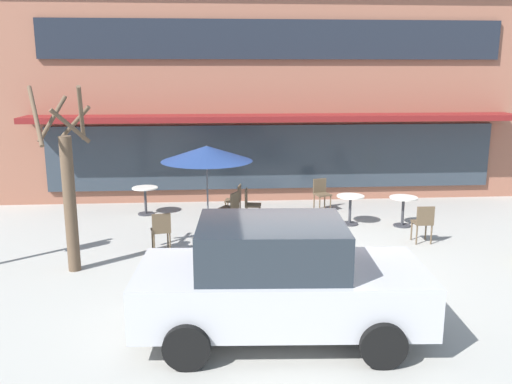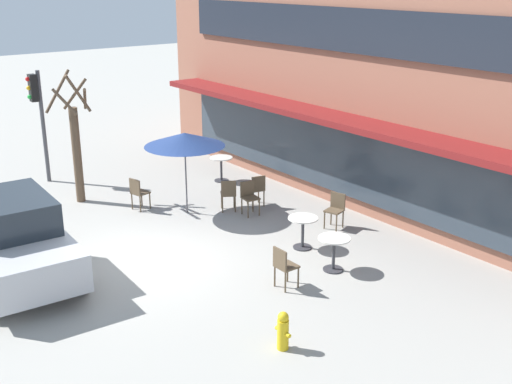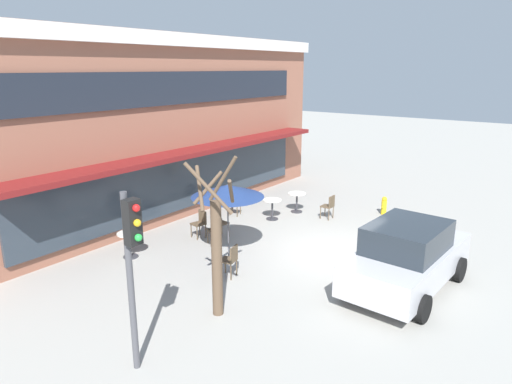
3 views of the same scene
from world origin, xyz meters
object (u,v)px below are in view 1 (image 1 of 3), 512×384
cafe_table_near_wall (350,205)px  cafe_chair_3 (250,203)px  street_tree (68,189)px  cafe_table_by_tree (145,196)px  cafe_chair_1 (236,198)px  cafe_table_streetside (403,206)px  patio_umbrella_green_folded (207,154)px  cafe_chair_0 (161,229)px  parked_sedan (278,280)px  cafe_chair_5 (231,206)px  cafe_chair_4 (423,221)px  cafe_chair_2 (321,192)px

cafe_table_near_wall → cafe_chair_3: 2.56m
cafe_table_near_wall → street_tree: street_tree is taller
cafe_table_by_tree → cafe_chair_1: bearing=-11.7°
cafe_table_streetside → patio_umbrella_green_folded: bearing=-172.3°
cafe_table_by_tree → cafe_chair_0: size_ratio=0.85×
cafe_chair_1 → cafe_chair_3: (0.36, -0.53, 0.00)m
cafe_table_by_tree → cafe_chair_3: bearing=-20.3°
patio_umbrella_green_folded → parked_sedan: (1.09, -4.87, -1.14)m
cafe_chair_3 → cafe_chair_5: size_ratio=1.00×
cafe_table_near_wall → cafe_chair_4: bearing=-52.0°
parked_sedan → cafe_table_near_wall: bearing=66.5°
cafe_chair_2 → cafe_chair_5: same height
street_tree → cafe_table_near_wall: bearing=24.1°
cafe_chair_3 → cafe_chair_5: 0.59m
cafe_chair_4 → cafe_table_by_tree: bearing=155.4°
cafe_chair_2 → cafe_chair_5: bearing=-150.5°
cafe_table_near_wall → cafe_chair_4: 2.09m
cafe_table_by_tree → cafe_chair_0: bearing=-77.1°
cafe_chair_4 → cafe_chair_3: bearing=152.4°
cafe_table_by_tree → cafe_chair_4: size_ratio=0.85×
cafe_chair_5 → parked_sedan: parked_sedan is taller
cafe_chair_2 → street_tree: size_ratio=0.25×
cafe_chair_2 → patio_umbrella_green_folded: bearing=-142.5°
parked_sedan → cafe_chair_1: bearing=93.2°
cafe_chair_0 → cafe_chair_4: (5.90, 0.18, 0.00)m
cafe_chair_4 → parked_sedan: bearing=-132.6°
patio_umbrella_green_folded → parked_sedan: 5.12m
cafe_chair_1 → cafe_chair_5: bearing=-99.7°
cafe_table_by_tree → cafe_chair_5: bearing=-30.4°
cafe_table_streetside → cafe_chair_0: cafe_chair_0 is taller
cafe_chair_2 → cafe_chair_3: 2.38m
patio_umbrella_green_folded → cafe_chair_4: patio_umbrella_green_folded is taller
cafe_chair_3 → cafe_chair_1: bearing=123.8°
cafe_chair_4 → street_tree: street_tree is taller
cafe_chair_5 → cafe_table_near_wall: bearing=-0.7°
cafe_chair_4 → parked_sedan: size_ratio=0.21×
cafe_chair_1 → street_tree: bearing=-132.3°
cafe_chair_0 → patio_umbrella_green_folded: bearing=42.1°
cafe_table_streetside → patio_umbrella_green_folded: (-4.91, -0.66, 1.51)m
cafe_table_streetside → cafe_chair_2: size_ratio=0.85×
cafe_chair_3 → cafe_table_near_wall: bearing=-7.9°
cafe_chair_4 → cafe_chair_5: 4.64m
cafe_chair_5 → cafe_table_by_tree: bearing=149.6°
cafe_chair_0 → cafe_chair_4: bearing=1.8°
cafe_table_streetside → cafe_chair_3: bearing=171.0°
patio_umbrella_green_folded → cafe_chair_2: patio_umbrella_green_folded is taller
cafe_chair_4 → cafe_chair_0: bearing=-178.2°
street_tree → patio_umbrella_green_folded: bearing=35.5°
street_tree → cafe_chair_5: bearing=41.5°
cafe_table_by_tree → cafe_chair_2: size_ratio=0.85×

